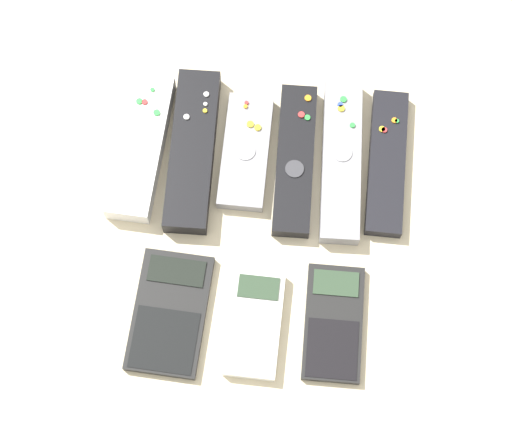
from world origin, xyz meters
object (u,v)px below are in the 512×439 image
(calculator_2, at_px, (333,323))
(remote_5, at_px, (387,162))
(remote_0, at_px, (141,147))
(calculator_0, at_px, (170,313))
(remote_3, at_px, (295,160))
(remote_1, at_px, (193,150))
(remote_4, at_px, (341,160))
(calculator_1, at_px, (255,324))
(remote_2, at_px, (246,151))

(calculator_2, bearing_deg, remote_5, 75.29)
(remote_0, bearing_deg, calculator_0, -70.45)
(remote_5, bearing_deg, remote_3, -175.47)
(calculator_0, bearing_deg, remote_1, 91.92)
(remote_0, distance_m, remote_4, 0.25)
(remote_1, height_order, calculator_2, remote_1)
(remote_3, relative_size, calculator_1, 1.55)
(remote_1, height_order, remote_3, remote_1)
(remote_1, bearing_deg, calculator_2, -47.97)
(remote_3, bearing_deg, calculator_2, -74.18)
(remote_1, bearing_deg, remote_0, 179.74)
(remote_2, relative_size, remote_5, 0.80)
(remote_2, distance_m, remote_4, 0.12)
(remote_5, xyz_separation_m, calculator_1, (-0.15, -0.22, -0.00))
(remote_4, relative_size, calculator_0, 1.43)
(remote_1, relative_size, remote_2, 1.39)
(remote_0, relative_size, calculator_1, 1.52)
(calculator_1, xyz_separation_m, calculator_2, (0.09, 0.01, -0.00))
(remote_0, bearing_deg, remote_1, 3.84)
(remote_0, bearing_deg, remote_3, 3.19)
(remote_3, height_order, remote_4, remote_4)
(remote_2, relative_size, calculator_0, 1.01)
(remote_2, xyz_separation_m, remote_4, (0.12, -0.00, 0.00))
(remote_0, xyz_separation_m, remote_2, (0.13, 0.01, -0.00))
(remote_3, bearing_deg, remote_2, 173.08)
(remote_2, bearing_deg, remote_5, 0.93)
(remote_1, relative_size, calculator_0, 1.41)
(calculator_2, bearing_deg, remote_2, 120.42)
(remote_1, bearing_deg, remote_4, 0.35)
(remote_5, bearing_deg, remote_2, -178.92)
(calculator_0, height_order, calculator_2, same)
(remote_0, distance_m, calculator_1, 0.27)
(remote_5, bearing_deg, remote_0, -177.70)
(remote_3, height_order, remote_5, remote_3)
(remote_4, relative_size, remote_5, 1.13)
(remote_4, relative_size, calculator_2, 1.57)
(remote_0, xyz_separation_m, calculator_2, (0.25, -0.20, -0.01))
(remote_4, bearing_deg, calculator_2, -90.99)
(remote_1, bearing_deg, remote_2, 4.33)
(remote_1, distance_m, calculator_2, 0.28)
(calculator_0, distance_m, calculator_2, 0.19)
(remote_4, height_order, calculator_0, remote_4)
(calculator_0, bearing_deg, remote_4, 51.06)
(remote_0, height_order, remote_3, remote_0)
(remote_1, relative_size, remote_4, 0.99)
(remote_5, distance_m, calculator_1, 0.26)
(remote_2, height_order, remote_4, remote_4)
(calculator_1, height_order, calculator_2, calculator_1)
(remote_4, distance_m, calculator_1, 0.23)
(remote_1, relative_size, calculator_1, 1.67)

